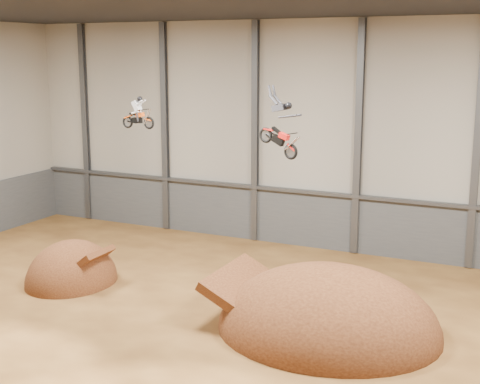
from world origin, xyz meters
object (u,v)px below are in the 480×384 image
(fmx_rider_a, at_px, (138,111))
(fmx_rider_b, at_px, (276,122))
(takeoff_ramp, at_px, (72,282))
(landing_ramp, at_px, (328,331))

(fmx_rider_a, bearing_deg, fmx_rider_b, 1.08)
(fmx_rider_b, bearing_deg, fmx_rider_a, -167.51)
(takeoff_ramp, xyz_separation_m, fmx_rider_b, (10.97, 1.63, 8.89))
(fmx_rider_a, bearing_deg, takeoff_ramp, -144.31)
(landing_ramp, distance_m, fmx_rider_b, 9.66)
(fmx_rider_a, distance_m, fmx_rider_b, 7.79)
(takeoff_ramp, bearing_deg, fmx_rider_b, 8.44)
(landing_ramp, xyz_separation_m, fmx_rider_a, (-11.10, 2.18, 9.06))
(takeoff_ramp, height_order, landing_ramp, landing_ramp)
(landing_ramp, bearing_deg, fmx_rider_b, 151.24)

